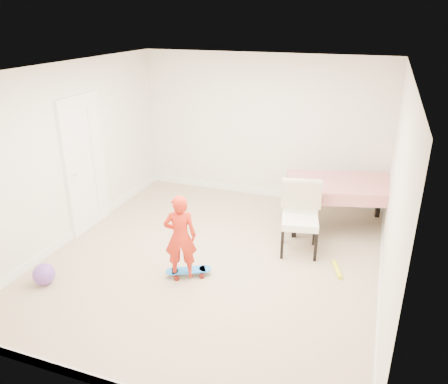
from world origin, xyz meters
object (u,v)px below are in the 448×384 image
(dining_chair, at_px, (300,219))
(balloon, at_px, (44,274))
(skateboard, at_px, (189,273))
(child, at_px, (180,239))
(dining_table, at_px, (339,204))

(dining_chair, relative_size, balloon, 3.69)
(skateboard, relative_size, child, 0.53)
(balloon, bearing_deg, child, 24.63)
(dining_table, height_order, balloon, dining_table)
(child, height_order, balloon, child)
(dining_table, xyz_separation_m, skateboard, (-1.68, -2.14, -0.34))
(skateboard, distance_m, balloon, 1.84)
(skateboard, bearing_deg, child, -164.14)
(skateboard, bearing_deg, dining_table, 23.51)
(skateboard, height_order, child, child)
(balloon, bearing_deg, dining_chair, 33.48)
(dining_chair, bearing_deg, child, -148.90)
(dining_chair, xyz_separation_m, balloon, (-2.89, -1.91, -0.38))
(skateboard, bearing_deg, dining_chair, 13.81)
(child, xyz_separation_m, balloon, (-1.59, -0.73, -0.43))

